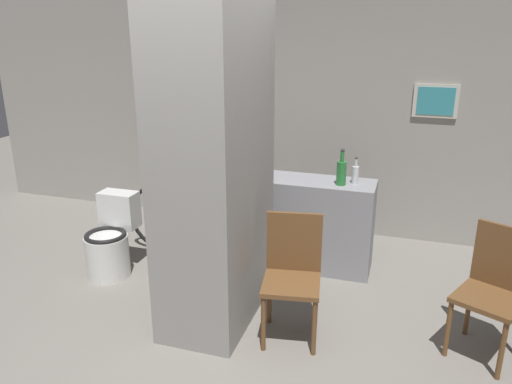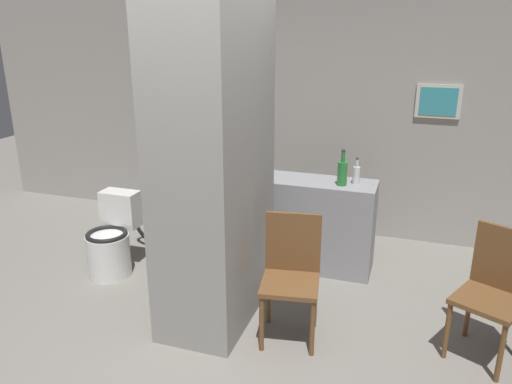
{
  "view_description": "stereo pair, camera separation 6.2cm",
  "coord_description": "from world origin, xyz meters",
  "px_view_note": "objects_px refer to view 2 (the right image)",
  "views": [
    {
      "loc": [
        1.3,
        -2.82,
        2.29
      ],
      "look_at": [
        0.1,
        0.97,
        0.95
      ],
      "focal_mm": 35.0,
      "sensor_mm": 36.0,
      "label": 1
    },
    {
      "loc": [
        1.36,
        -2.8,
        2.29
      ],
      "look_at": [
        0.1,
        0.97,
        0.95
      ],
      "focal_mm": 35.0,
      "sensor_mm": 36.0,
      "label": 2
    }
  ],
  "objects_px": {
    "toilet": "(112,242)",
    "chair_by_doorway": "(494,288)",
    "chair_near_pillar": "(291,271)",
    "bicycle": "(205,222)",
    "bottle_tall": "(342,172)"
  },
  "relations": [
    {
      "from": "chair_near_pillar",
      "to": "bicycle",
      "type": "xyz_separation_m",
      "value": [
        -1.18,
        1.04,
        -0.15
      ]
    },
    {
      "from": "toilet",
      "to": "bicycle",
      "type": "relative_size",
      "value": 0.44
    },
    {
      "from": "chair_near_pillar",
      "to": "bicycle",
      "type": "height_order",
      "value": "chair_near_pillar"
    },
    {
      "from": "toilet",
      "to": "chair_by_doorway",
      "type": "xyz_separation_m",
      "value": [
        3.3,
        -0.23,
        0.21
      ]
    },
    {
      "from": "chair_by_doorway",
      "to": "bottle_tall",
      "type": "distance_m",
      "value": 1.61
    },
    {
      "from": "chair_near_pillar",
      "to": "bicycle",
      "type": "relative_size",
      "value": 0.56
    },
    {
      "from": "chair_near_pillar",
      "to": "bicycle",
      "type": "distance_m",
      "value": 1.58
    },
    {
      "from": "chair_by_doorway",
      "to": "bicycle",
      "type": "bearing_deg",
      "value": -171.82
    },
    {
      "from": "toilet",
      "to": "bottle_tall",
      "type": "relative_size",
      "value": 2.21
    },
    {
      "from": "bicycle",
      "to": "bottle_tall",
      "type": "bearing_deg",
      "value": 2.77
    },
    {
      "from": "chair_by_doorway",
      "to": "bottle_tall",
      "type": "xyz_separation_m",
      "value": [
        -1.24,
        0.9,
        0.49
      ]
    },
    {
      "from": "bottle_tall",
      "to": "chair_by_doorway",
      "type": "bearing_deg",
      "value": -35.96
    },
    {
      "from": "chair_by_doorway",
      "to": "bottle_tall",
      "type": "relative_size",
      "value": 2.77
    },
    {
      "from": "chair_by_doorway",
      "to": "bicycle",
      "type": "height_order",
      "value": "chair_by_doorway"
    },
    {
      "from": "bicycle",
      "to": "chair_by_doorway",
      "type": "bearing_deg",
      "value": -17.83
    }
  ]
}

